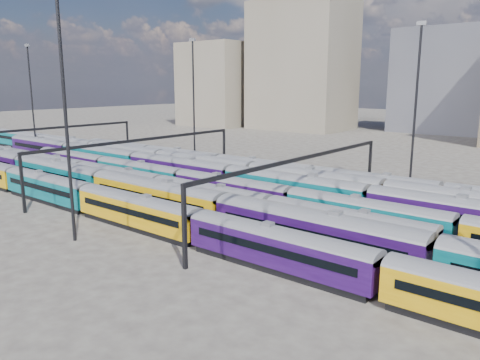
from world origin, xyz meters
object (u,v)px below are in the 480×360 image
Objects in this scene: rake_0 at (198,223)px; mast_2 at (65,111)px; rake_2 at (118,177)px; rake_1 at (313,228)px.

mast_2 is at bearing -149.49° from rake_0.
rake_2 is 25.46m from mast_2.
rake_1 is 27.79m from mast_2.
rake_1 reaches higher than rake_2.
rake_2 is 3.74× the size of mast_2.
rake_2 is at bearing 159.64° from rake_0.
mast_2 reaches higher than rake_2.
rake_1 is 1.67× the size of rake_2.
rake_1 is at bearing -7.58° from rake_2.
rake_0 reaches higher than rake_2.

